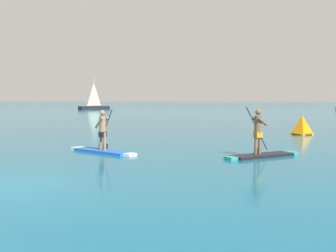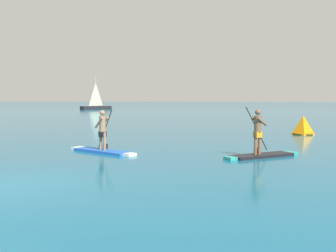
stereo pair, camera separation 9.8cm
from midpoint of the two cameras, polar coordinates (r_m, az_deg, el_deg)
The scene contains 5 objects.
ground at distance 10.72m, azimuth -22.09°, elevation -8.03°, with size 440.00×440.00×0.00m, color #145B7A.
paddleboarder_mid_center at distance 16.23m, azimuth -9.23°, elevation -2.59°, with size 3.21×2.07×1.78m.
paddleboarder_far_right at distance 15.15m, azimuth 13.33°, elevation -3.02°, with size 2.80×2.35×1.91m.
race_marker_buoy at distance 25.10m, azimuth 18.87°, elevation -0.02°, with size 1.20×1.20×1.15m.
sailboat_left_horizon at distance 77.37m, azimuth -10.24°, elevation 2.89°, with size 4.98×5.72×6.08m.
Camera 2 is at (5.67, -8.86, 2.19)m, focal length 42.54 mm.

